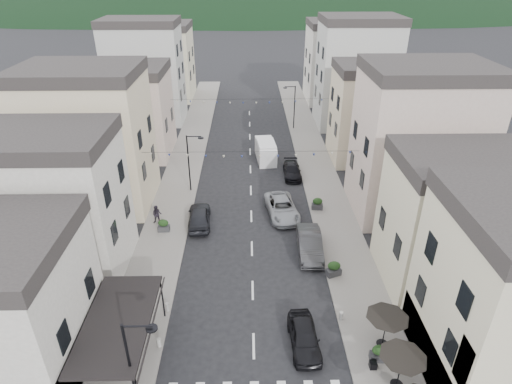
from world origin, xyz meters
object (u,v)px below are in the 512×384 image
(delivery_van, at_px, (266,151))
(pedestrian_a, at_px, (128,312))
(parked_car_c, at_px, (282,208))
(pedestrian_b, at_px, (157,215))
(parked_car_d, at_px, (292,171))
(parked_car_e, at_px, (199,216))
(parked_car_a, at_px, (304,337))
(parked_car_b, at_px, (310,244))

(delivery_van, height_order, pedestrian_a, delivery_van)
(parked_car_c, distance_m, pedestrian_b, 11.19)
(parked_car_d, height_order, parked_car_e, parked_car_e)
(parked_car_d, bearing_deg, delivery_van, 121.81)
(parked_car_c, bearing_deg, pedestrian_b, 178.74)
(parked_car_d, height_order, pedestrian_b, pedestrian_b)
(pedestrian_b, bearing_deg, parked_car_a, -50.94)
(parked_car_d, height_order, pedestrian_a, pedestrian_a)
(parked_car_a, distance_m, parked_car_b, 9.49)
(parked_car_d, bearing_deg, parked_car_c, -101.95)
(parked_car_c, bearing_deg, parked_car_a, -97.00)
(delivery_van, bearing_deg, parked_car_c, -90.72)
(parked_car_a, bearing_deg, pedestrian_a, 166.71)
(pedestrian_b, bearing_deg, delivery_van, 53.29)
(parked_car_e, xyz_separation_m, delivery_van, (6.41, 13.82, 0.36))
(parked_car_e, distance_m, delivery_van, 15.23)
(parked_car_c, xyz_separation_m, pedestrian_a, (-10.77, -13.11, 0.17))
(parked_car_e, bearing_deg, parked_car_b, 150.69)
(parked_car_a, height_order, parked_car_e, parked_car_e)
(parked_car_d, bearing_deg, pedestrian_a, -120.52)
(delivery_van, bearing_deg, parked_car_a, -92.71)
(parked_car_a, height_order, parked_car_b, parked_car_b)
(parked_car_e, bearing_deg, parked_car_c, -173.03)
(parked_car_b, height_order, parked_car_c, parked_car_b)
(parked_car_a, xyz_separation_m, pedestrian_b, (-11.36, 13.86, 0.26))
(parked_car_a, xyz_separation_m, parked_car_e, (-7.65, 13.75, 0.10))
(parked_car_a, distance_m, parked_car_d, 23.26)
(parked_car_e, bearing_deg, pedestrian_b, -5.50)
(pedestrian_b, bearing_deg, parked_car_c, 6.41)
(parked_car_b, xyz_separation_m, parked_car_d, (-0.10, 13.85, -0.21))
(parked_car_a, height_order, parked_car_c, parked_car_c)
(pedestrian_a, bearing_deg, delivery_van, 49.54)
(parked_car_c, height_order, parked_car_d, parked_car_c)
(pedestrian_b, bearing_deg, parked_car_d, 35.86)
(parked_car_b, xyz_separation_m, delivery_van, (-2.79, 18.20, 0.33))
(parked_car_c, bearing_deg, parked_car_d, 70.10)
(parked_car_b, height_order, parked_car_e, parked_car_b)
(parked_car_d, distance_m, pedestrian_a, 24.57)
(parked_car_e, bearing_deg, delivery_van, -118.71)
(parked_car_b, bearing_deg, parked_car_c, 108.90)
(parked_car_a, xyz_separation_m, parked_car_b, (1.55, 9.37, 0.13))
(parked_car_b, bearing_deg, parked_car_d, 92.04)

